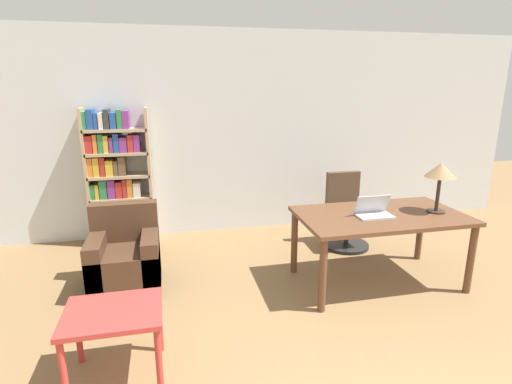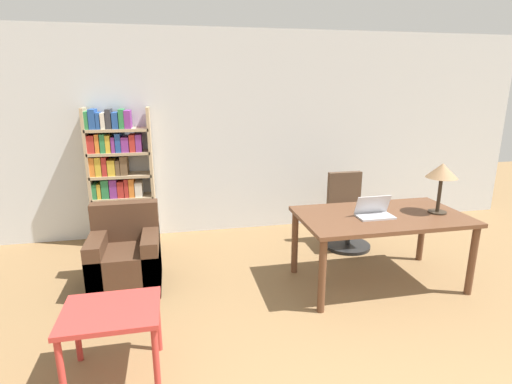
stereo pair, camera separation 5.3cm
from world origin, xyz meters
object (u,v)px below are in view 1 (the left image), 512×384
(laptop, at_px, (374,212))
(side_table_blue, at_px, (114,321))
(office_chair, at_px, (346,215))
(bookshelf, at_px, (116,180))
(table_lamp, at_px, (441,172))
(armchair, at_px, (125,260))
(desk, at_px, (380,222))

(laptop, bearing_deg, side_table_blue, -160.57)
(laptop, relative_size, office_chair, 0.38)
(side_table_blue, xyz_separation_m, bookshelf, (-0.23, 2.62, 0.39))
(table_lamp, relative_size, office_chair, 0.55)
(side_table_blue, xyz_separation_m, armchair, (-0.05, 1.36, -0.16))
(bookshelf, bearing_deg, table_lamp, -28.76)
(laptop, xyz_separation_m, table_lamp, (0.69, -0.02, 0.37))
(table_lamp, height_order, armchair, table_lamp)
(table_lamp, relative_size, armchair, 0.62)
(laptop, relative_size, bookshelf, 0.20)
(table_lamp, distance_m, side_table_blue, 3.25)
(desk, bearing_deg, side_table_blue, -160.48)
(desk, relative_size, laptop, 4.69)
(office_chair, distance_m, side_table_blue, 3.19)
(armchair, height_order, bookshelf, bookshelf)
(office_chair, relative_size, armchair, 1.13)
(armchair, bearing_deg, side_table_blue, -87.91)
(desk, xyz_separation_m, laptop, (-0.11, -0.04, 0.13))
(laptop, distance_m, bookshelf, 3.15)
(table_lamp, xyz_separation_m, office_chair, (-0.48, 1.05, -0.76))
(side_table_blue, relative_size, armchair, 0.79)
(desk, bearing_deg, office_chair, 84.17)
(office_chair, bearing_deg, bookshelf, 165.06)
(desk, distance_m, table_lamp, 0.77)
(desk, xyz_separation_m, side_table_blue, (-2.48, -0.88, -0.21))
(bookshelf, bearing_deg, laptop, -34.48)
(side_table_blue, bearing_deg, desk, 19.52)
(office_chair, distance_m, bookshelf, 2.94)
(laptop, bearing_deg, bookshelf, 145.52)
(laptop, height_order, office_chair, laptop)
(desk, distance_m, office_chair, 1.03)
(office_chair, relative_size, bookshelf, 0.54)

